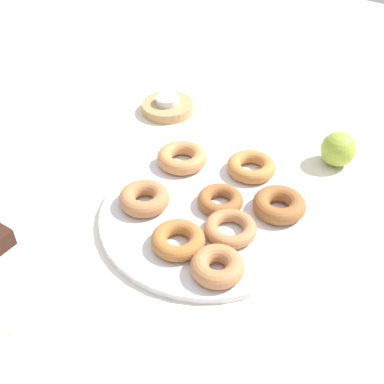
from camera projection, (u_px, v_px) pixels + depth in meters
The scene contains 13 objects.
ground_plane at pixel (206, 218), 0.83m from camera, with size 2.40×2.40×0.00m, color beige.
donut_plate at pixel (206, 215), 0.83m from camera, with size 0.36×0.36×0.01m, color silver.
donut_0 at pixel (252, 167), 0.90m from camera, with size 0.09×0.09×0.03m, color #BC7A3D.
donut_1 at pixel (230, 228), 0.78m from camera, with size 0.08×0.08×0.02m, color #B27547.
donut_2 at pixel (178, 240), 0.76m from camera, with size 0.08×0.08×0.02m, color #AD6B33.
donut_3 at pixel (144, 198), 0.83m from camera, with size 0.09×0.09×0.03m, color #B27547.
donut_4 at pixel (279, 205), 0.82m from camera, with size 0.09×0.09×0.03m, color #995B2D.
donut_5 at pixel (217, 266), 0.72m from camera, with size 0.08×0.08×0.03m, color #B27547.
donut_6 at pixel (182, 158), 0.92m from camera, with size 0.09×0.09×0.03m, color #C6844C.
donut_7 at pixel (220, 200), 0.83m from camera, with size 0.08×0.08×0.02m, color #995B2D.
candle_holder at pixel (168, 107), 1.10m from camera, with size 0.11×0.11×0.02m, color tan.
tealight at pixel (167, 100), 1.08m from camera, with size 0.05×0.05×0.01m, color silver.
apple at pixel (338, 149), 0.93m from camera, with size 0.07×0.07×0.07m, color #93AD38.
Camera 1 is at (-0.50, -0.35, 0.57)m, focal length 46.08 mm.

